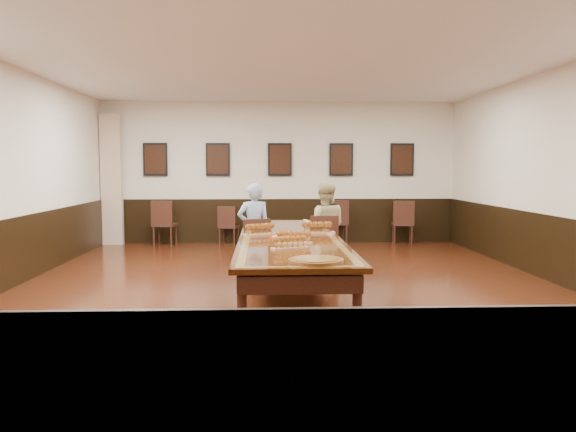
{
  "coord_description": "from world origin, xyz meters",
  "views": [
    {
      "loc": [
        -0.35,
        -7.83,
        1.73
      ],
      "look_at": [
        0.0,
        0.5,
        1.0
      ],
      "focal_mm": 35.0,
      "sensor_mm": 36.0,
      "label": 1
    }
  ],
  "objects_px": {
    "chair_woman": "(324,244)",
    "spare_chair_b": "(229,225)",
    "chair_man": "(255,247)",
    "spare_chair_c": "(337,222)",
    "carved_platter": "(316,260)",
    "person_man": "(254,229)",
    "spare_chair_a": "(165,223)",
    "person_woman": "(324,227)",
    "conference_table": "(289,247)",
    "spare_chair_d": "(403,222)"
  },
  "relations": [
    {
      "from": "spare_chair_b",
      "to": "conference_table",
      "type": "relative_size",
      "value": 0.17
    },
    {
      "from": "chair_man",
      "to": "chair_woman",
      "type": "bearing_deg",
      "value": 175.27
    },
    {
      "from": "chair_woman",
      "to": "spare_chair_c",
      "type": "xyz_separation_m",
      "value": [
        0.67,
        3.58,
        0.02
      ]
    },
    {
      "from": "person_man",
      "to": "carved_platter",
      "type": "bearing_deg",
      "value": 91.05
    },
    {
      "from": "person_man",
      "to": "person_woman",
      "type": "bearing_deg",
      "value": 175.35
    },
    {
      "from": "spare_chair_c",
      "to": "person_man",
      "type": "relative_size",
      "value": 0.67
    },
    {
      "from": "chair_man",
      "to": "person_man",
      "type": "height_order",
      "value": "person_man"
    },
    {
      "from": "person_man",
      "to": "spare_chair_a",
      "type": "bearing_deg",
      "value": -69.83
    },
    {
      "from": "spare_chair_a",
      "to": "carved_platter",
      "type": "distance_m",
      "value": 7.22
    },
    {
      "from": "person_woman",
      "to": "chair_woman",
      "type": "bearing_deg",
      "value": 90.0
    },
    {
      "from": "spare_chair_d",
      "to": "spare_chair_b",
      "type": "bearing_deg",
      "value": 6.72
    },
    {
      "from": "spare_chair_d",
      "to": "conference_table",
      "type": "bearing_deg",
      "value": 67.38
    },
    {
      "from": "spare_chair_b",
      "to": "conference_table",
      "type": "bearing_deg",
      "value": 116.17
    },
    {
      "from": "spare_chair_c",
      "to": "carved_platter",
      "type": "height_order",
      "value": "spare_chair_c"
    },
    {
      "from": "conference_table",
      "to": "carved_platter",
      "type": "xyz_separation_m",
      "value": [
        0.18,
        -2.15,
        0.16
      ]
    },
    {
      "from": "spare_chair_d",
      "to": "person_woman",
      "type": "distance_m",
      "value": 3.91
    },
    {
      "from": "chair_man",
      "to": "person_woman",
      "type": "xyz_separation_m",
      "value": [
        1.14,
        0.22,
        0.29
      ]
    },
    {
      "from": "person_man",
      "to": "spare_chair_b",
      "type": "bearing_deg",
      "value": -90.72
    },
    {
      "from": "chair_man",
      "to": "spare_chair_c",
      "type": "bearing_deg",
      "value": -126.67
    },
    {
      "from": "chair_woman",
      "to": "person_woman",
      "type": "xyz_separation_m",
      "value": [
        0.01,
        0.1,
        0.27
      ]
    },
    {
      "from": "person_woman",
      "to": "conference_table",
      "type": "height_order",
      "value": "person_woman"
    },
    {
      "from": "chair_man",
      "to": "spare_chair_a",
      "type": "height_order",
      "value": "spare_chair_a"
    },
    {
      "from": "person_man",
      "to": "spare_chair_c",
      "type": "bearing_deg",
      "value": -127.5
    },
    {
      "from": "carved_platter",
      "to": "spare_chair_b",
      "type": "bearing_deg",
      "value": 100.96
    },
    {
      "from": "person_man",
      "to": "person_woman",
      "type": "height_order",
      "value": "person_woman"
    },
    {
      "from": "conference_table",
      "to": "chair_man",
      "type": "bearing_deg",
      "value": 115.02
    },
    {
      "from": "chair_woman",
      "to": "carved_platter",
      "type": "height_order",
      "value": "chair_woman"
    },
    {
      "from": "chair_man",
      "to": "spare_chair_b",
      "type": "bearing_deg",
      "value": -90.7
    },
    {
      "from": "spare_chair_a",
      "to": "person_woman",
      "type": "distance_m",
      "value": 4.54
    },
    {
      "from": "chair_woman",
      "to": "conference_table",
      "type": "distance_m",
      "value": 1.36
    },
    {
      "from": "chair_man",
      "to": "spare_chair_c",
      "type": "height_order",
      "value": "spare_chair_c"
    },
    {
      "from": "spare_chair_d",
      "to": "conference_table",
      "type": "xyz_separation_m",
      "value": [
        -2.75,
        -4.58,
        0.12
      ]
    },
    {
      "from": "conference_table",
      "to": "carved_platter",
      "type": "distance_m",
      "value": 2.16
    },
    {
      "from": "person_man",
      "to": "carved_platter",
      "type": "xyz_separation_m",
      "value": [
        0.7,
        -3.32,
        0.04
      ]
    },
    {
      "from": "person_woman",
      "to": "spare_chair_b",
      "type": "bearing_deg",
      "value": -55.92
    },
    {
      "from": "person_man",
      "to": "spare_chair_d",
      "type": "bearing_deg",
      "value": -144.66
    },
    {
      "from": "person_man",
      "to": "person_woman",
      "type": "distance_m",
      "value": 1.16
    },
    {
      "from": "person_man",
      "to": "chair_man",
      "type": "bearing_deg",
      "value": 90.0
    },
    {
      "from": "chair_man",
      "to": "chair_woman",
      "type": "xyz_separation_m",
      "value": [
        1.13,
        0.12,
        0.02
      ]
    },
    {
      "from": "chair_man",
      "to": "spare_chair_c",
      "type": "relative_size",
      "value": 0.94
    },
    {
      "from": "person_woman",
      "to": "spare_chair_d",
      "type": "bearing_deg",
      "value": -116.45
    },
    {
      "from": "spare_chair_c",
      "to": "person_woman",
      "type": "relative_size",
      "value": 0.66
    },
    {
      "from": "spare_chair_c",
      "to": "carved_platter",
      "type": "relative_size",
      "value": 1.64
    },
    {
      "from": "spare_chair_d",
      "to": "carved_platter",
      "type": "distance_m",
      "value": 7.21
    },
    {
      "from": "chair_woman",
      "to": "spare_chair_d",
      "type": "bearing_deg",
      "value": -115.8
    },
    {
      "from": "spare_chair_a",
      "to": "spare_chair_d",
      "type": "relative_size",
      "value": 1.02
    },
    {
      "from": "chair_woman",
      "to": "spare_chair_b",
      "type": "relative_size",
      "value": 1.1
    },
    {
      "from": "chair_woman",
      "to": "conference_table",
      "type": "height_order",
      "value": "chair_woman"
    },
    {
      "from": "carved_platter",
      "to": "spare_chair_c",
      "type": "bearing_deg",
      "value": 80.88
    },
    {
      "from": "person_man",
      "to": "carved_platter",
      "type": "relative_size",
      "value": 2.45
    }
  ]
}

